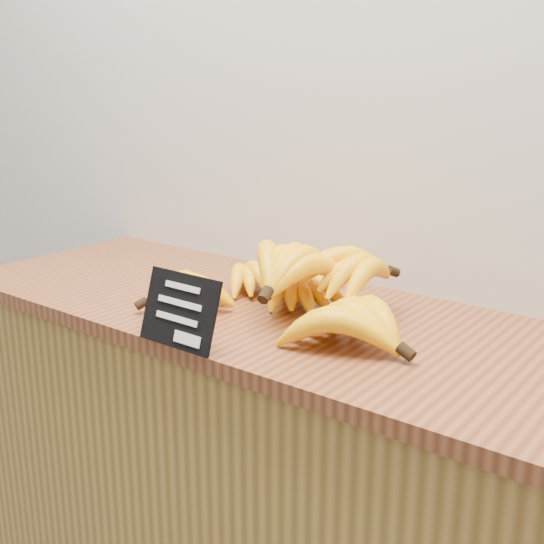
{
  "coord_description": "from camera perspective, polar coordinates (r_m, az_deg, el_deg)",
  "views": [
    {
      "loc": [
        0.86,
        1.73,
        1.36
      ],
      "look_at": [
        0.12,
        2.7,
        1.02
      ],
      "focal_mm": 45.0,
      "sensor_mm": 36.0,
      "label": 1
    }
  ],
  "objects": [
    {
      "name": "banana_pile",
      "position": [
        1.29,
        1.5,
        -1.31
      ],
      "size": [
        0.6,
        0.4,
        0.13
      ],
      "color": "#FFBD0A",
      "rests_on": "counter_top"
    },
    {
      "name": "counter",
      "position": [
        1.56,
        1.19,
        -20.22
      ],
      "size": [
        1.51,
        0.5,
        0.9
      ],
      "primitive_type": "cube",
      "color": "#AA8036",
      "rests_on": "ground"
    },
    {
      "name": "chalkboard_sign",
      "position": [
        1.16,
        -7.75,
        -3.21
      ],
      "size": [
        0.16,
        0.05,
        0.12
      ],
      "primitive_type": "cube",
      "rotation": [
        -0.32,
        0.0,
        0.0
      ],
      "color": "black",
      "rests_on": "counter_top"
    },
    {
      "name": "counter_top",
      "position": [
        1.34,
        1.3,
        -3.87
      ],
      "size": [
        1.5,
        0.54,
        0.03
      ],
      "primitive_type": "cube",
      "color": "brown",
      "rests_on": "counter"
    }
  ]
}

